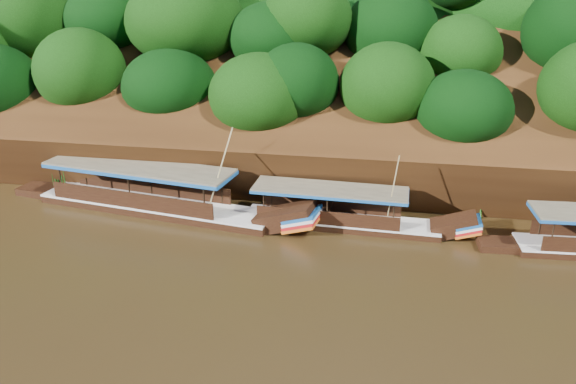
% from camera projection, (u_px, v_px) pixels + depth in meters
% --- Properties ---
extents(ground, '(160.00, 160.00, 0.00)m').
position_uv_depth(ground, '(366.00, 300.00, 24.33)').
color(ground, black).
rests_on(ground, ground).
extents(riverbank, '(120.00, 30.06, 19.40)m').
position_uv_depth(riverbank, '(380.00, 123.00, 44.37)').
color(riverbank, '#311B0B').
rests_on(riverbank, ground).
extents(boat_1, '(12.83, 2.60, 5.03)m').
position_uv_depth(boat_1, '(353.00, 219.00, 30.93)').
color(boat_1, black).
rests_on(boat_1, ground).
extents(boat_2, '(17.35, 4.90, 5.94)m').
position_uv_depth(boat_2, '(168.00, 203.00, 32.70)').
color(boat_2, black).
rests_on(boat_2, ground).
extents(reeds, '(49.04, 2.74, 2.10)m').
position_uv_depth(reeds, '(322.00, 194.00, 33.24)').
color(reeds, '#215B16').
rests_on(reeds, ground).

